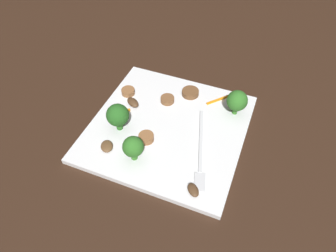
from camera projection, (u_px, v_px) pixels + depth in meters
ground_plane at (168, 130)px, 0.60m from camera, size 1.40×1.40×0.00m
plate at (168, 128)px, 0.59m from camera, size 0.28×0.28×0.01m
fork at (200, 153)px, 0.54m from camera, size 0.18×0.06×0.00m
broccoli_floret_0 at (133, 147)px, 0.52m from camera, size 0.04×0.04×0.05m
broccoli_floret_1 at (118, 115)px, 0.56m from camera, size 0.04×0.04×0.06m
broccoli_floret_2 at (237, 101)px, 0.59m from camera, size 0.04×0.04×0.05m
sausage_slice_0 at (190, 93)px, 0.64m from camera, size 0.04×0.04×0.01m
sausage_slice_1 at (167, 100)px, 0.63m from camera, size 0.03×0.03×0.01m
sausage_slice_2 at (146, 138)px, 0.56m from camera, size 0.03×0.03×0.01m
sausage_slice_3 at (128, 92)px, 0.65m from camera, size 0.04×0.04×0.01m
mushroom_0 at (133, 102)px, 0.62m from camera, size 0.03×0.04×0.01m
mushroom_1 at (193, 190)px, 0.49m from camera, size 0.03×0.03×0.01m
mushroom_2 at (107, 146)px, 0.55m from camera, size 0.04×0.03×0.01m
pepper_strip_0 at (218, 100)px, 0.63m from camera, size 0.04×0.04×0.00m
pepper_strip_1 at (119, 112)px, 0.61m from camera, size 0.03×0.04×0.00m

